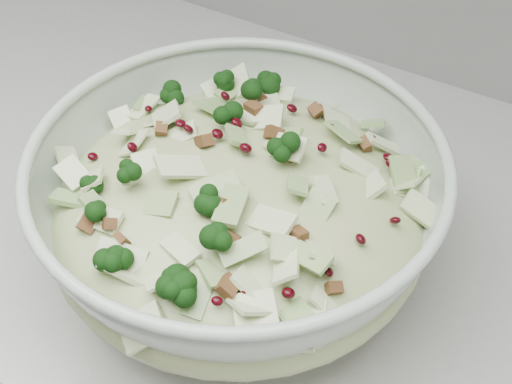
# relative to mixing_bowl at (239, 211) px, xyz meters

# --- Properties ---
(counter) EXTENTS (3.60, 0.60, 0.90)m
(counter) POSITION_rel_mixing_bowl_xyz_m (-0.40, 0.10, -0.52)
(counter) COLOR #A4A49F
(counter) RESTS_ON floor
(mixing_bowl) EXTENTS (0.44, 0.44, 0.14)m
(mixing_bowl) POSITION_rel_mixing_bowl_xyz_m (0.00, 0.00, 0.00)
(mixing_bowl) COLOR #A6B7A7
(mixing_bowl) RESTS_ON counter
(salad) EXTENTS (0.43, 0.43, 0.14)m
(salad) POSITION_rel_mixing_bowl_xyz_m (-0.00, 0.00, 0.02)
(salad) COLOR #A6B078
(salad) RESTS_ON mixing_bowl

